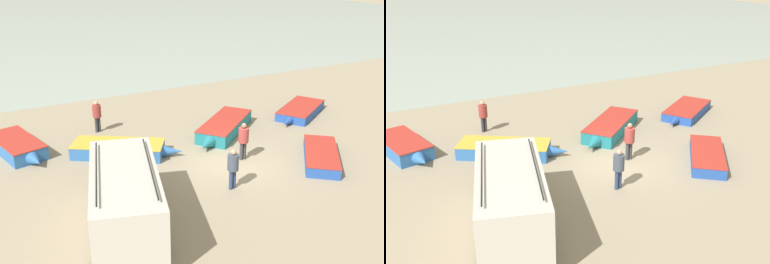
# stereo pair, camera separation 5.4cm
# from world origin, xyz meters

# --- Properties ---
(ground_plane) EXTENTS (200.00, 200.00, 0.00)m
(ground_plane) POSITION_xyz_m (0.00, 0.00, 0.00)
(ground_plane) COLOR gray
(sea_water) EXTENTS (120.00, 80.00, 0.01)m
(sea_water) POSITION_xyz_m (0.00, 52.00, 0.00)
(sea_water) COLOR #99A89E
(sea_water) RESTS_ON ground_plane
(parked_van) EXTENTS (3.55, 5.78, 2.36)m
(parked_van) POSITION_xyz_m (-5.87, -2.64, 1.23)
(parked_van) COLOR beige
(parked_van) RESTS_ON ground_plane
(fishing_rowboat_0) EXTENTS (4.42, 3.39, 0.51)m
(fishing_rowboat_0) POSITION_xyz_m (6.83, 3.67, 0.25)
(fishing_rowboat_0) COLOR #234CA3
(fishing_rowboat_0) RESTS_ON ground_plane
(fishing_rowboat_1) EXTENTS (4.71, 4.07, 0.67)m
(fishing_rowboat_1) POSITION_xyz_m (1.50, 3.27, 0.34)
(fishing_rowboat_1) COLOR #1E757F
(fishing_rowboat_1) RESTS_ON ground_plane
(fishing_rowboat_2) EXTENTS (4.76, 3.54, 0.61)m
(fishing_rowboat_2) POSITION_xyz_m (-4.00, 3.15, 0.30)
(fishing_rowboat_2) COLOR #2D66AD
(fishing_rowboat_2) RESTS_ON ground_plane
(fishing_rowboat_3) EXTENTS (2.35, 4.35, 0.66)m
(fishing_rowboat_3) POSITION_xyz_m (-8.14, 5.56, 0.33)
(fishing_rowboat_3) COLOR #2D66AD
(fishing_rowboat_3) RESTS_ON ground_plane
(fishing_rowboat_4) EXTENTS (3.50, 3.98, 0.50)m
(fishing_rowboat_4) POSITION_xyz_m (3.68, -1.44, 0.25)
(fishing_rowboat_4) COLOR #234CA3
(fishing_rowboat_4) RESTS_ON ground_plane
(fisherman_0) EXTENTS (0.44, 0.44, 1.66)m
(fisherman_0) POSITION_xyz_m (-4.09, 6.50, 0.99)
(fisherman_0) COLOR #38383D
(fisherman_0) RESTS_ON ground_plane
(fisherman_1) EXTENTS (0.44, 0.44, 1.66)m
(fisherman_1) POSITION_xyz_m (-1.22, -1.83, 0.99)
(fisherman_1) COLOR navy
(fisherman_1) RESTS_ON ground_plane
(fisherman_2) EXTENTS (0.45, 0.45, 1.72)m
(fisherman_2) POSITION_xyz_m (0.64, 0.23, 1.03)
(fisherman_2) COLOR #38383D
(fisherman_2) RESTS_ON ground_plane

